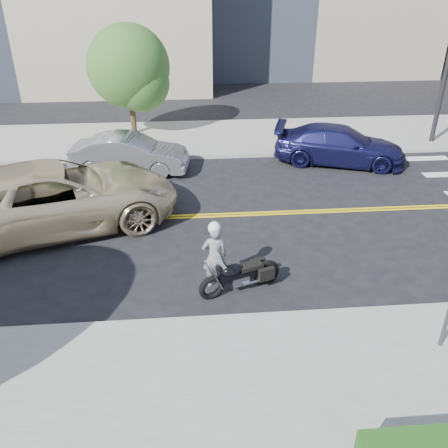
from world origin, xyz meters
The scene contains 9 objects.
ground_plane centered at (0.00, 0.00, 0.00)m, with size 120.00×120.00×0.00m, color black.
sidewalk_near centered at (0.00, -7.50, 0.07)m, with size 60.00×5.00×0.15m, color #9E9B91.
sidewalk_far centered at (0.00, 7.50, 0.07)m, with size 60.00×5.00×0.15m, color #9E9B91.
motorcyclist centered at (-0.15, -3.67, 0.87)m, with size 0.62×0.44×1.74m.
motorcycle centered at (0.45, -3.92, 0.62)m, with size 2.02×0.62×1.23m, color black, non-canonical shape.
suv centered at (-4.50, -0.30, 0.97)m, with size 3.22×6.99×1.94m, color beige.
parked_car_silver centered at (-2.81, 3.88, 0.71)m, with size 1.50×4.30×1.42m, color #929499.
parked_car_blue centered at (5.27, 4.16, 0.73)m, with size 2.04×5.02×1.46m, color #1A1A50.
tree_far_a centered at (-3.04, 8.32, 3.07)m, with size 3.55×3.55×4.86m.
Camera 1 is at (-0.72, -13.11, 6.79)m, focal length 38.00 mm.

